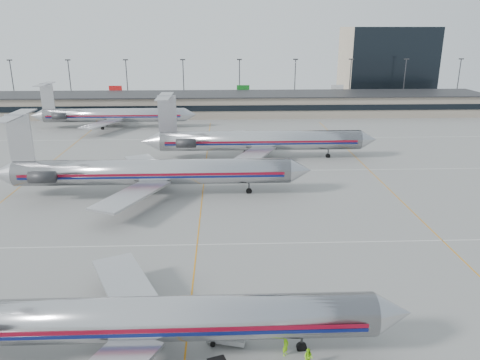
{
  "coord_description": "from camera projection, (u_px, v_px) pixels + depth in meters",
  "views": [
    {
      "loc": [
        3.16,
        -41.1,
        24.87
      ],
      "look_at": [
        5.6,
        21.06,
        4.5
      ],
      "focal_mm": 35.0,
      "sensor_mm": 36.0,
      "label": 1
    }
  ],
  "objects": [
    {
      "name": "ground",
      "position": [
        192.0,
        289.0,
        46.65
      ],
      "size": [
        260.0,
        260.0,
        0.0
      ],
      "primitive_type": "plane",
      "color": "gray",
      "rests_on": "ground"
    },
    {
      "name": "apron_markings",
      "position": [
        197.0,
        245.0,
        56.14
      ],
      "size": [
        160.0,
        0.15,
        0.02
      ],
      "primitive_type": "cube",
      "color": "silver",
      "rests_on": "ground"
    },
    {
      "name": "terminal",
      "position": [
        211.0,
        104.0,
        138.7
      ],
      "size": [
        162.0,
        17.0,
        6.25
      ],
      "color": "gray",
      "rests_on": "ground"
    },
    {
      "name": "light_mast_row",
      "position": [
        212.0,
        80.0,
        150.33
      ],
      "size": [
        163.6,
        0.4,
        15.28
      ],
      "color": "#38383D",
      "rests_on": "ground"
    },
    {
      "name": "distant_building",
      "position": [
        386.0,
        64.0,
        166.62
      ],
      "size": [
        30.0,
        20.0,
        25.0
      ],
      "primitive_type": "cube",
      "color": "tan",
      "rests_on": "ground"
    },
    {
      "name": "jet_foreground",
      "position": [
        122.0,
        319.0,
        36.21
      ],
      "size": [
        44.08,
        25.96,
        11.54
      ],
      "color": "#B8B8BC",
      "rests_on": "ground"
    },
    {
      "name": "jet_second_row",
      "position": [
        147.0,
        172.0,
        71.78
      ],
      "size": [
        49.19,
        28.97,
        12.88
      ],
      "color": "#B8B8BC",
      "rests_on": "ground"
    },
    {
      "name": "jet_third_row",
      "position": [
        256.0,
        140.0,
        91.96
      ],
      "size": [
        46.45,
        28.57,
        12.7
      ],
      "color": "#B8B8BC",
      "rests_on": "ground"
    },
    {
      "name": "jet_back_row",
      "position": [
        111.0,
        115.0,
        120.32
      ],
      "size": [
        42.32,
        26.03,
        11.57
      ],
      "color": "#B8B8BC",
      "rests_on": "ground"
    },
    {
      "name": "belt_loader",
      "position": [
        228.0,
        337.0,
        38.56
      ],
      "size": [
        3.84,
        1.9,
        1.96
      ],
      "rotation": [
        0.0,
        0.0,
        -0.26
      ],
      "color": "#A8A8A8",
      "rests_on": "ground"
    },
    {
      "name": "ramp_worker_near",
      "position": [
        286.0,
        346.0,
        37.02
      ],
      "size": [
        0.69,
        0.73,
        1.67
      ],
      "primitive_type": "imported",
      "rotation": [
        0.0,
        0.0,
        0.9
      ],
      "color": "#96F116",
      "rests_on": "ground"
    },
    {
      "name": "ramp_worker_far",
      "position": [
        308.0,
        357.0,
        35.86
      ],
      "size": [
        0.93,
        0.88,
        1.51
      ],
      "primitive_type": "imported",
      "rotation": [
        0.0,
        0.0,
        -0.57
      ],
      "color": "#8EE515",
      "rests_on": "ground"
    }
  ]
}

